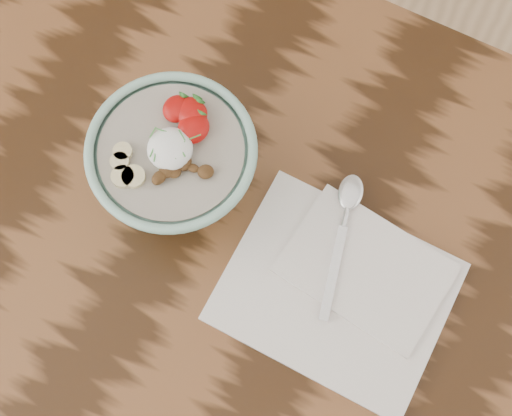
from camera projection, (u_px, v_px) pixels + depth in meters
The scene contains 4 objects.
table at pixel (299, 322), 96.41cm from camera, with size 160.00×90.00×75.00cm.
breakfast_bowl at pixel (175, 163), 86.04cm from camera, with size 20.14×20.14×13.33cm.
napkin at pixel (342, 287), 87.74cm from camera, with size 27.01×22.86×1.65cm.
spoon at pixel (346, 212), 89.19cm from camera, with size 6.54×19.05×1.00cm.
Camera 1 is at (1.17, -15.13, 162.33)cm, focal length 50.00 mm.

